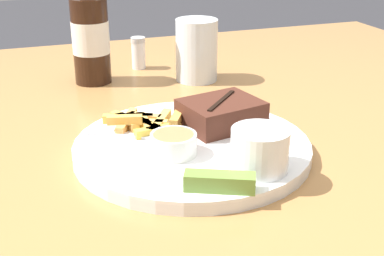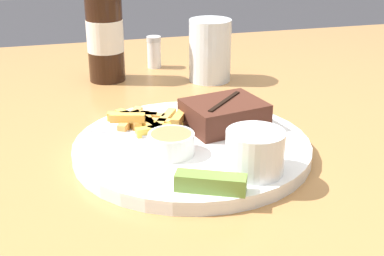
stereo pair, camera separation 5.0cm
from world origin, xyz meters
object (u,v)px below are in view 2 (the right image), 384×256
Objects in this scene: pickle_spear at (211,183)px; knife_utensil at (194,127)px; fork_utensil at (133,134)px; dinner_plate at (192,148)px; dipping_sauce_cup at (171,142)px; drinking_glass at (210,50)px; beer_bottle at (105,33)px; steak_portion at (224,114)px; coleslaw_cup at (255,149)px; salt_shaker at (154,52)px.

pickle_spear is 0.18m from knife_utensil.
knife_utensil is at bearing 30.38° from fork_utensil.
knife_utensil reaches higher than fork_utensil.
knife_utensil reaches higher than dinner_plate.
drinking_glass reaches higher than dipping_sauce_cup.
dipping_sauce_cup is at bearing -114.26° from drinking_glass.
beer_bottle is 2.18× the size of drinking_glass.
knife_utensil is 0.34m from beer_bottle.
steak_portion reaches higher than pickle_spear.
steak_portion is (0.06, 0.04, 0.03)m from dinner_plate.
coleslaw_cup is 0.11m from dipping_sauce_cup.
dinner_plate is 0.08m from steak_portion.
dipping_sauce_cup reaches higher than knife_utensil.
dinner_plate is 1.26× the size of beer_bottle.
dinner_plate is at bearing -0.00° from fork_utensil.
beer_bottle reaches higher than dipping_sauce_cup.
steak_portion reaches higher than dinner_plate.
knife_utensil is at bearing -92.69° from salt_shaker.
dipping_sauce_cup reaches higher than dinner_plate.
fork_utensil is at bearing -90.28° from beer_bottle.
fork_utensil is 0.91× the size of knife_utensil.
coleslaw_cup is at bearing -124.41° from knife_utensil.
coleslaw_cup is at bearing -41.37° from dipping_sauce_cup.
coleslaw_cup is 0.58× the size of fork_utensil.
drinking_glass reaches higher than pickle_spear.
coleslaw_cup is 0.28× the size of beer_bottle.
dipping_sauce_cup reaches higher than pickle_spear.
fork_utensil is at bearing 130.15° from coleslaw_cup.
steak_portion is at bearing 86.40° from coleslaw_cup.
steak_portion is 1.74× the size of coleslaw_cup.
beer_bottle is 0.20m from drinking_glass.
knife_utensil is at bearing 80.99° from pickle_spear.
salt_shaker is at bearing 39.32° from knife_utensil.
pickle_spear is 0.50m from beer_bottle.
pickle_spear is 0.32× the size of beer_bottle.
steak_portion is at bearing 34.43° from dinner_plate.
beer_bottle is (0.00, 0.32, 0.07)m from fork_utensil.
beer_bottle reaches higher than salt_shaker.
pickle_spear is at bearing -96.08° from dinner_plate.
coleslaw_cup is at bearing -64.57° from dinner_plate.
coleslaw_cup is 0.07m from pickle_spear.
steak_portion is 0.28m from drinking_glass.
dipping_sauce_cup is at bearing -143.45° from steak_portion.
beer_bottle is (-0.09, 0.32, 0.07)m from knife_utensil.
drinking_glass reaches higher than knife_utensil.
drinking_glass is at bearing 65.74° from dipping_sauce_cup.
salt_shaker is at bearing 30.21° from beer_bottle.
dipping_sauce_cup is 0.51× the size of drinking_glass.
salt_shaker is at bearing 104.27° from fork_utensil.
dipping_sauce_cup is 0.09m from knife_utensil.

